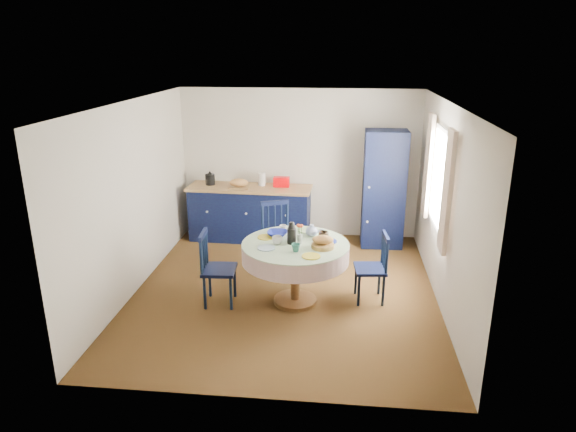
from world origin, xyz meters
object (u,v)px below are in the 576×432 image
Objects in this scene: kitchen_counter at (250,212)px; mug_d at (283,228)px; mug_a at (277,240)px; mug_c at (323,235)px; pantry_cabinet at (384,189)px; chair_far at (278,237)px; chair_left at (216,268)px; mug_b at (296,248)px; chair_right at (373,267)px; cobalt_bowl at (277,234)px; dining_table at (296,253)px.

kitchen_counter is 2.00m from mug_d.
mug_a and mug_c have the same top height.
pantry_cabinet is 1.84× the size of chair_far.
mug_b is at bearing -101.92° from chair_left.
mug_c reaches higher than chair_right.
chair_left is 10.09× the size of mug_d.
mug_b is at bearing -96.39° from chair_far.
chair_left is (-0.03, -2.33, 0.02)m from kitchen_counter.
mug_b is (0.37, -1.21, 0.34)m from chair_far.
mug_b is 0.40× the size of cobalt_bowl.
mug_b is 0.83× the size of mug_c.
chair_left is 7.65× the size of mug_a.
chair_right is at bearing -1.75° from mug_c.
mug_b is 0.71m from mug_d.
chair_left reaches higher than mug_a.
kitchen_counter is at bearing 113.12° from mug_d.
mug_d is (0.77, -1.80, 0.38)m from kitchen_counter.
chair_far reaches higher than mug_d.
cobalt_bowl is at bearing -106.65° from chair_far.
mug_c is at bearing 55.27° from mug_b.
kitchen_counter is 2.44m from mug_c.
cobalt_bowl is (-1.49, -1.92, -0.11)m from pantry_cabinet.
mug_a is at bearing 138.33° from mug_b.
mug_d is (-0.21, 0.41, 0.17)m from dining_table.
dining_table is at bearing -62.93° from mug_d.
pantry_cabinet reaches higher than mug_a.
chair_far is 1.54m from chair_right.
chair_far reaches higher than mug_a.
pantry_cabinet reaches higher than mug_b.
mug_c is 0.58m from mug_d.
kitchen_counter is 7.95× the size of cobalt_bowl.
chair_right is at bearing -53.67° from chair_far.
dining_table is 10.57× the size of mug_c.
chair_far is at bearing -35.51° from chair_left.
chair_right is at bearing -11.40° from mug_d.
pantry_cabinet is 2.27m from mug_d.
kitchen_counter is 21.75× the size of mug_d.
mug_c is at bearing -71.40° from chair_far.
mug_b is (0.25, -0.22, -0.00)m from mug_a.
kitchen_counter is 1.41m from chair_far.
chair_left is at bearing -167.10° from mug_c.
chair_far is at bearing 104.44° from mug_d.
chair_left is 3.69× the size of cobalt_bowl.
mug_d is 0.37× the size of cobalt_bowl.
kitchen_counter is 2.83m from chair_right.
dining_table is (0.98, -2.21, 0.21)m from kitchen_counter.
chair_right is 1.27m from mug_d.
chair_left is 9.12× the size of mug_b.
chair_left is at bearing -88.38° from kitchen_counter.
chair_right is 0.76m from mug_c.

